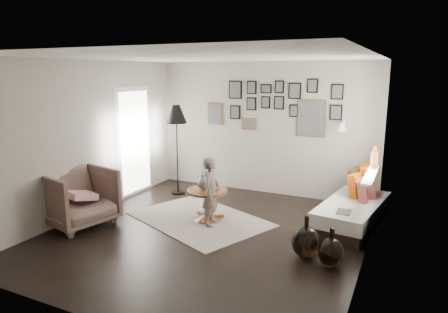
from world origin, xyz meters
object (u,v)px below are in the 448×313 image
at_px(armchair, 78,197).
at_px(child, 211,192).
at_px(floor_lamp, 176,117).
at_px(demijohn_large, 306,242).
at_px(magazine_basket, 91,209).
at_px(daybed, 353,208).
at_px(demijohn_small, 331,252).
at_px(pedestal_table, 207,206).
at_px(vase, 203,180).

height_order(armchair, child, child).
height_order(floor_lamp, demijohn_large, floor_lamp).
bearing_deg(magazine_basket, daybed, 22.65).
distance_m(armchair, floor_lamp, 2.45).
xyz_separation_m(demijohn_large, demijohn_small, (0.35, -0.12, -0.02)).
relative_size(pedestal_table, demijohn_small, 1.29).
relative_size(demijohn_small, child, 0.46).
bearing_deg(daybed, vase, -151.60).
bearing_deg(magazine_basket, pedestal_table, 24.45).
xyz_separation_m(daybed, armchair, (-3.94, -1.90, 0.18)).
height_order(vase, magazine_basket, vase).
bearing_deg(demijohn_small, pedestal_table, 160.51).
bearing_deg(demijohn_large, child, 163.93).
height_order(pedestal_table, demijohn_large, demijohn_large).
xyz_separation_m(magazine_basket, demijohn_large, (3.55, 0.16, 0.04)).
relative_size(pedestal_table, daybed, 0.35).
distance_m(pedestal_table, vase, 0.43).
height_order(floor_lamp, child, floor_lamp).
bearing_deg(daybed, armchair, -145.86).
relative_size(armchair, demijohn_small, 1.95).
height_order(magazine_basket, child, child).
relative_size(magazine_basket, demijohn_small, 0.71).
bearing_deg(pedestal_table, child, -46.49).
bearing_deg(demijohn_large, demijohn_small, -18.92).
bearing_deg(demijohn_large, daybed, 75.37).
bearing_deg(armchair, daybed, -51.12).
distance_m(pedestal_table, daybed, 2.34).
distance_m(armchair, magazine_basket, 0.38).
bearing_deg(armchair, demijohn_large, -70.20).
bearing_deg(magazine_basket, child, 18.21).
distance_m(armchair, demijohn_small, 3.92).
height_order(floor_lamp, demijohn_small, floor_lamp).
xyz_separation_m(vase, demijohn_small, (2.23, -0.78, -0.47)).
distance_m(vase, magazine_basket, 1.92).
relative_size(pedestal_table, magazine_basket, 1.82).
bearing_deg(demijohn_small, vase, 160.71).
height_order(pedestal_table, demijohn_small, pedestal_table).
distance_m(daybed, demijohn_small, 1.61).
distance_m(floor_lamp, demijohn_small, 4.08).
distance_m(floor_lamp, magazine_basket, 2.37).
height_order(armchair, floor_lamp, floor_lamp).
distance_m(armchair, child, 2.11).
bearing_deg(daybed, demijohn_small, -82.98).
bearing_deg(magazine_basket, demijohn_small, 0.55).
xyz_separation_m(armchair, magazine_basket, (0.00, 0.26, -0.28)).
relative_size(floor_lamp, demijohn_large, 3.16).
height_order(vase, floor_lamp, floor_lamp).
height_order(daybed, magazine_basket, daybed).
xyz_separation_m(pedestal_table, magazine_basket, (-1.75, -0.80, -0.06)).
distance_m(daybed, child, 2.28).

